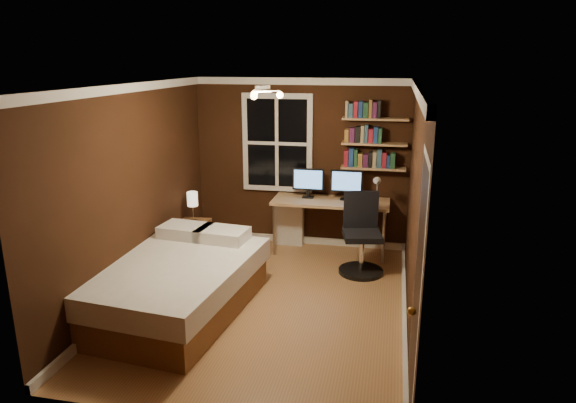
% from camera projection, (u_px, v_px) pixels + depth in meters
% --- Properties ---
extents(floor, '(4.20, 4.20, 0.00)m').
position_uv_depth(floor, '(268.00, 302.00, 6.03)').
color(floor, olive).
rests_on(floor, ground).
extents(wall_back, '(3.20, 0.04, 2.50)m').
position_uv_depth(wall_back, '(301.00, 163.00, 7.67)').
color(wall_back, black).
rests_on(wall_back, ground).
extents(wall_left, '(0.04, 4.20, 2.50)m').
position_uv_depth(wall_left, '(134.00, 192.00, 6.01)').
color(wall_left, black).
rests_on(wall_left, ground).
extents(wall_right, '(0.04, 4.20, 2.50)m').
position_uv_depth(wall_right, '(414.00, 208.00, 5.38)').
color(wall_right, black).
rests_on(wall_right, ground).
extents(ceiling, '(3.20, 4.20, 0.02)m').
position_uv_depth(ceiling, '(265.00, 85.00, 5.36)').
color(ceiling, white).
rests_on(ceiling, wall_back).
extents(window, '(1.06, 0.06, 1.46)m').
position_uv_depth(window, '(277.00, 143.00, 7.63)').
color(window, silver).
rests_on(window, wall_back).
extents(door, '(0.03, 0.82, 2.05)m').
position_uv_depth(door, '(416.00, 291.00, 3.98)').
color(door, black).
rests_on(door, ground).
extents(door_knob, '(0.06, 0.06, 0.06)m').
position_uv_depth(door_knob, '(412.00, 311.00, 3.71)').
color(door_knob, '#BF8F3B').
rests_on(door_knob, door).
extents(ceiling_fixture, '(0.44, 0.44, 0.18)m').
position_uv_depth(ceiling_fixture, '(263.00, 95.00, 5.29)').
color(ceiling_fixture, beige).
rests_on(ceiling_fixture, ceiling).
extents(bookshelf_lower, '(0.92, 0.22, 0.03)m').
position_uv_depth(bookshelf_lower, '(373.00, 168.00, 7.35)').
color(bookshelf_lower, tan).
rests_on(bookshelf_lower, wall_back).
extents(books_row_lower, '(0.66, 0.16, 0.23)m').
position_uv_depth(books_row_lower, '(374.00, 159.00, 7.31)').
color(books_row_lower, maroon).
rests_on(books_row_lower, bookshelf_lower).
extents(bookshelf_middle, '(0.92, 0.22, 0.03)m').
position_uv_depth(bookshelf_middle, '(374.00, 144.00, 7.25)').
color(bookshelf_middle, tan).
rests_on(bookshelf_middle, wall_back).
extents(books_row_middle, '(0.48, 0.16, 0.23)m').
position_uv_depth(books_row_middle, '(375.00, 135.00, 7.22)').
color(books_row_middle, navy).
rests_on(books_row_middle, bookshelf_middle).
extents(bookshelf_upper, '(0.92, 0.22, 0.03)m').
position_uv_depth(bookshelf_upper, '(375.00, 119.00, 7.16)').
color(bookshelf_upper, tan).
rests_on(bookshelf_upper, wall_back).
extents(books_row_upper, '(0.48, 0.16, 0.23)m').
position_uv_depth(books_row_upper, '(376.00, 110.00, 7.12)').
color(books_row_upper, '#214E30').
rests_on(books_row_upper, bookshelf_upper).
extents(bed, '(1.79, 2.33, 0.74)m').
position_uv_depth(bed, '(173.00, 284.00, 5.77)').
color(bed, brown).
rests_on(bed, ground).
extents(nightstand, '(0.44, 0.44, 0.52)m').
position_uv_depth(nightstand, '(194.00, 239.00, 7.38)').
color(nightstand, brown).
rests_on(nightstand, ground).
extents(bedside_lamp, '(0.15, 0.15, 0.44)m').
position_uv_depth(bedside_lamp, '(193.00, 207.00, 7.25)').
color(bedside_lamp, white).
rests_on(bedside_lamp, nightstand).
extents(radiator, '(0.46, 0.16, 0.68)m').
position_uv_depth(radiator, '(289.00, 223.00, 7.84)').
color(radiator, '#BCBCB7').
rests_on(radiator, ground).
extents(desk, '(1.67, 0.63, 0.79)m').
position_uv_depth(desk, '(331.00, 204.00, 7.40)').
color(desk, tan).
rests_on(desk, ground).
extents(monitor_left, '(0.46, 0.12, 0.44)m').
position_uv_depth(monitor_left, '(308.00, 183.00, 7.47)').
color(monitor_left, black).
rests_on(monitor_left, desk).
extents(monitor_right, '(0.46, 0.12, 0.44)m').
position_uv_depth(monitor_right, '(346.00, 185.00, 7.36)').
color(monitor_right, black).
rests_on(monitor_right, desk).
extents(desk_lamp, '(0.14, 0.32, 0.44)m').
position_uv_depth(desk_lamp, '(377.00, 190.00, 7.07)').
color(desk_lamp, silver).
rests_on(desk_lamp, desk).
extents(office_chair, '(0.59, 0.59, 1.07)m').
position_uv_depth(office_chair, '(361.00, 242.00, 6.80)').
color(office_chair, black).
rests_on(office_chair, ground).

